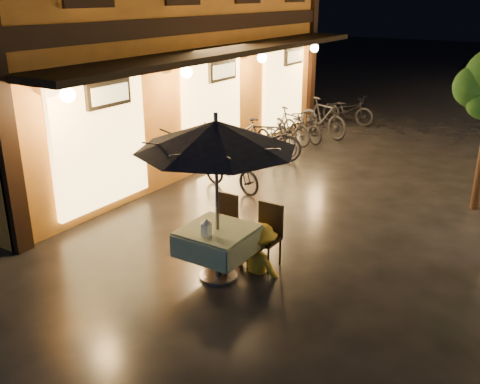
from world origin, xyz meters
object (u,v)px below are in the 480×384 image
Objects in this scene: table_lantern at (206,226)px; bicycle_0 at (231,170)px; person_orange at (219,215)px; cafe_table at (218,241)px; patio_umbrella at (216,135)px; person_yellow at (260,225)px.

table_lantern is 0.16× the size of bicycle_0.
person_orange reaches higher than bicycle_0.
table_lantern is (-0.00, -0.27, 0.33)m from cafe_table.
person_orange is at bearing 122.57° from patio_umbrella.
cafe_table is 1.56m from patio_umbrella.
bicycle_0 is at bearing 120.31° from cafe_table.
cafe_table is 0.40× the size of patio_umbrella.
cafe_table is at bearing 115.95° from person_orange.
person_orange reaches higher than cafe_table.
person_yellow is at bearing 53.54° from patio_umbrella.
patio_umbrella reaches higher than cafe_table.
patio_umbrella is at bearing 58.73° from person_yellow.
table_lantern is 0.17× the size of person_yellow.
person_yellow reaches higher than bicycle_0.
bicycle_0 is at bearing -44.72° from person_yellow.
table_lantern reaches higher than bicycle_0.
person_yellow reaches higher than cafe_table.
person_yellow is 0.91× the size of bicycle_0.
table_lantern is 0.94m from person_orange.
cafe_table is 0.68× the size of person_yellow.
person_yellow is at bearing 53.54° from cafe_table.
patio_umbrella is 1.56m from person_yellow.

